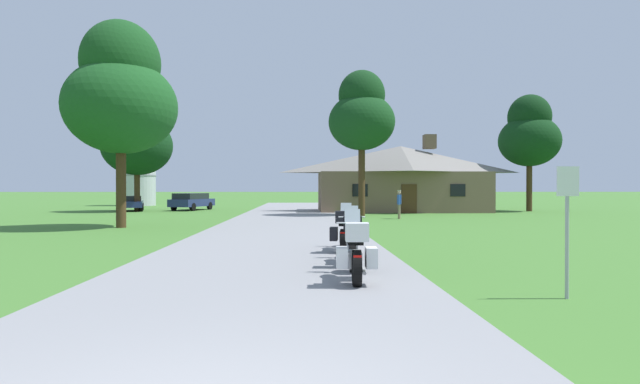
% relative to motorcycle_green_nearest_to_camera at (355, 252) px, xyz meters
% --- Properties ---
extents(ground_plane, '(500.00, 500.00, 0.00)m').
position_rel_motorcycle_green_nearest_to_camera_xyz_m(ground_plane, '(-1.80, 13.96, -0.61)').
color(ground_plane, '#42752D').
extents(asphalt_driveway, '(6.40, 80.00, 0.06)m').
position_rel_motorcycle_green_nearest_to_camera_xyz_m(asphalt_driveway, '(-1.80, 11.96, -0.58)').
color(asphalt_driveway, gray).
rests_on(asphalt_driveway, ground).
extents(motorcycle_green_nearest_to_camera, '(0.77, 2.08, 1.30)m').
position_rel_motorcycle_green_nearest_to_camera_xyz_m(motorcycle_green_nearest_to_camera, '(0.00, 0.00, 0.00)').
color(motorcycle_green_nearest_to_camera, black).
rests_on(motorcycle_green_nearest_to_camera, asphalt_driveway).
extents(motorcycle_green_second_in_row, '(0.67, 2.08, 1.30)m').
position_rel_motorcycle_green_nearest_to_camera_xyz_m(motorcycle_green_second_in_row, '(0.17, 2.24, 0.01)').
color(motorcycle_green_second_in_row, black).
rests_on(motorcycle_green_second_in_row, asphalt_driveway).
extents(motorcycle_white_farthest_in_row, '(0.90, 2.08, 1.30)m').
position_rel_motorcycle_green_nearest_to_camera_xyz_m(motorcycle_white_farthest_in_row, '(0.19, 4.60, 0.00)').
color(motorcycle_white_farthest_in_row, black).
rests_on(motorcycle_white_farthest_in_row, asphalt_driveway).
extents(stone_lodge, '(13.41, 6.50, 5.99)m').
position_rel_motorcycle_green_nearest_to_camera_xyz_m(stone_lodge, '(6.76, 29.54, 2.02)').
color(stone_lodge, brown).
rests_on(stone_lodge, ground).
extents(bystander_blue_shirt_near_lodge, '(0.31, 0.53, 1.69)m').
position_rel_motorcycle_green_nearest_to_camera_xyz_m(bystander_blue_shirt_near_lodge, '(4.77, 20.02, 0.34)').
color(bystander_blue_shirt_near_lodge, '#75664C').
rests_on(bystander_blue_shirt_near_lodge, ground).
extents(metal_signpost_roadside, '(0.36, 0.06, 2.14)m').
position_rel_motorcycle_green_nearest_to_camera_xyz_m(metal_signpost_roadside, '(3.29, -1.35, 0.74)').
color(metal_signpost_roadside, '#9EA0A5').
rests_on(metal_signpost_roadside, ground).
extents(tree_left_far, '(5.40, 5.40, 9.30)m').
position_rel_motorcycle_green_nearest_to_camera_xyz_m(tree_left_far, '(-13.74, 30.16, 5.15)').
color(tree_left_far, '#422D19').
rests_on(tree_left_far, ground).
extents(tree_right_of_lodge, '(4.70, 4.70, 9.17)m').
position_rel_motorcycle_green_nearest_to_camera_xyz_m(tree_right_of_lodge, '(16.94, 29.47, 5.46)').
color(tree_right_of_lodge, '#422D19').
rests_on(tree_right_of_lodge, ground).
extents(tree_left_near, '(5.04, 5.04, 9.42)m').
position_rel_motorcycle_green_nearest_to_camera_xyz_m(tree_left_near, '(-9.21, 13.88, 5.49)').
color(tree_left_near, '#422D19').
rests_on(tree_left_near, ground).
extents(tree_by_lodge_front, '(4.35, 4.35, 9.51)m').
position_rel_motorcycle_green_nearest_to_camera_xyz_m(tree_by_lodge_front, '(2.96, 23.39, 6.02)').
color(tree_by_lodge_front, '#422D19').
rests_on(tree_by_lodge_front, ground).
extents(metal_silo_distant, '(3.48, 3.48, 7.18)m').
position_rel_motorcycle_green_nearest_to_camera_xyz_m(metal_silo_distant, '(-17.98, 43.88, 2.99)').
color(metal_silo_distant, '#B2B7BC').
rests_on(metal_silo_distant, ground).
extents(parked_navy_suv_far_left, '(3.09, 4.94, 1.40)m').
position_rel_motorcycle_green_nearest_to_camera_xyz_m(parked_navy_suv_far_left, '(-10.02, 32.44, 0.17)').
color(parked_navy_suv_far_left, navy).
rests_on(parked_navy_suv_far_left, ground).
extents(parked_navy_sedan_far_left, '(2.93, 4.54, 1.20)m').
position_rel_motorcycle_green_nearest_to_camera_xyz_m(parked_navy_sedan_far_left, '(-14.56, 31.09, 0.03)').
color(parked_navy_sedan_far_left, navy).
rests_on(parked_navy_sedan_far_left, ground).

